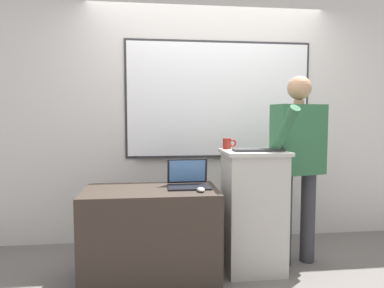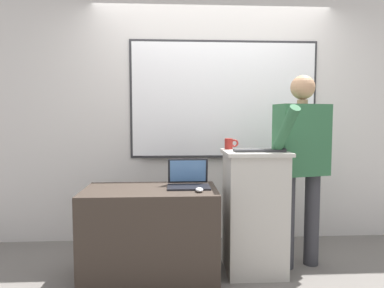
% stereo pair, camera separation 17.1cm
% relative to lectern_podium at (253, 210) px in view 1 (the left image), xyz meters
% --- Properties ---
extents(back_wall, '(6.40, 0.17, 2.68)m').
position_rel_lectern_podium_xyz_m(back_wall, '(-0.26, 0.87, 0.82)').
color(back_wall, silver).
rests_on(back_wall, ground_plane).
extents(lectern_podium, '(0.53, 0.48, 1.04)m').
position_rel_lectern_podium_xyz_m(lectern_podium, '(0.00, 0.00, 0.00)').
color(lectern_podium, '#BCB7AD').
rests_on(lectern_podium, ground_plane).
extents(side_desk, '(1.08, 0.60, 0.75)m').
position_rel_lectern_podium_xyz_m(side_desk, '(-0.88, -0.09, -0.15)').
color(side_desk, '#382D26').
rests_on(side_desk, ground_plane).
extents(person_presenter, '(0.62, 0.61, 1.69)m').
position_rel_lectern_podium_xyz_m(person_presenter, '(0.43, 0.07, 0.46)').
color(person_presenter, '#333338').
rests_on(person_presenter, ground_plane).
extents(laptop, '(0.35, 0.28, 0.22)m').
position_rel_lectern_podium_xyz_m(laptop, '(-0.57, -0.01, 0.29)').
color(laptop, black).
rests_on(laptop, side_desk).
extents(wireless_keyboard, '(0.41, 0.14, 0.02)m').
position_rel_lectern_podium_xyz_m(wireless_keyboard, '(0.02, -0.06, 0.53)').
color(wireless_keyboard, '#2D2D30').
rests_on(wireless_keyboard, lectern_podium).
extents(computer_mouse_by_laptop, '(0.06, 0.10, 0.03)m').
position_rel_lectern_podium_xyz_m(computer_mouse_by_laptop, '(-0.49, -0.23, 0.24)').
color(computer_mouse_by_laptop, '#BCBCC1').
rests_on(computer_mouse_by_laptop, side_desk).
extents(computer_mouse_by_keyboard, '(0.06, 0.10, 0.03)m').
position_rel_lectern_podium_xyz_m(computer_mouse_by_keyboard, '(0.21, -0.07, 0.54)').
color(computer_mouse_by_keyboard, black).
rests_on(computer_mouse_by_keyboard, lectern_podium).
extents(coffee_mug, '(0.12, 0.07, 0.10)m').
position_rel_lectern_podium_xyz_m(coffee_mug, '(-0.19, 0.18, 0.57)').
color(coffee_mug, maroon).
rests_on(coffee_mug, lectern_podium).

